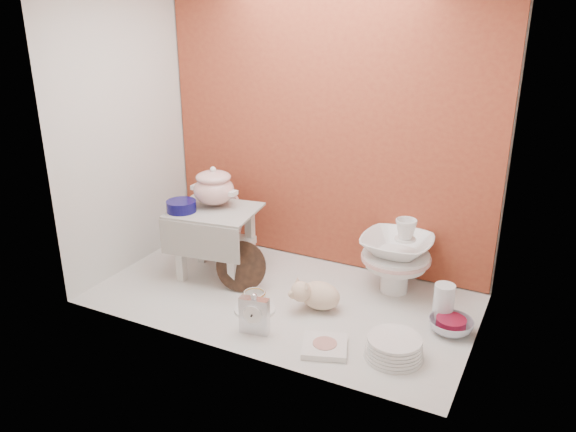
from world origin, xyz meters
name	(u,v)px	position (x,y,z in m)	size (l,w,h in m)	color
ground	(282,297)	(0.00, 0.00, 0.00)	(1.80, 1.80, 0.00)	silver
niche_shell	(300,99)	(0.00, 0.18, 0.93)	(1.86, 1.03, 1.53)	#A24728
step_stool	(216,242)	(-0.42, 0.07, 0.18)	(0.42, 0.36, 0.36)	silver
soup_tureen	(214,186)	(-0.45, 0.12, 0.47)	(0.25, 0.25, 0.21)	white
cobalt_bowl	(181,206)	(-0.55, -0.03, 0.39)	(0.15, 0.15, 0.05)	#0D0A4B
floral_platter	(216,218)	(-0.58, 0.31, 0.20)	(0.42, 0.12, 0.41)	silver
blue_white_vase	(212,227)	(-0.65, 0.37, 0.12)	(0.22, 0.22, 0.23)	white
lacquer_tray	(241,266)	(-0.22, -0.01, 0.12)	(0.25, 0.10, 0.24)	black
mantel_clock	(254,314)	(0.04, -0.33, 0.09)	(0.13, 0.04, 0.19)	silver
plush_pig	(320,295)	(0.21, -0.02, 0.07)	(0.25, 0.17, 0.15)	beige
teacup_saucer	(255,309)	(-0.06, -0.17, 0.01)	(0.19, 0.19, 0.01)	white
gold_rim_teacup	(255,300)	(-0.06, -0.17, 0.06)	(0.11, 0.11, 0.08)	white
lattice_dish	(325,346)	(0.36, -0.31, 0.01)	(0.18, 0.18, 0.03)	white
dinner_plate_stack	(394,347)	(0.63, -0.23, 0.04)	(0.24, 0.24, 0.09)	white
crystal_bowl	(451,326)	(0.79, 0.06, 0.03)	(0.19, 0.19, 0.06)	silver
clear_glass_vase	(443,304)	(0.74, 0.13, 0.09)	(0.09, 0.09, 0.18)	silver
porcelain_tower	(396,255)	(0.46, 0.31, 0.19)	(0.34, 0.34, 0.39)	white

